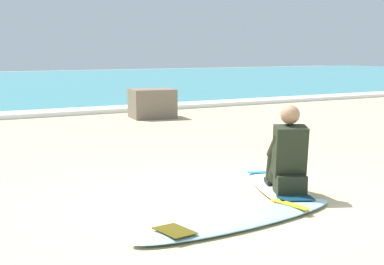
{
  "coord_description": "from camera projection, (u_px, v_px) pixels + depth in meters",
  "views": [
    {
      "loc": [
        -3.35,
        -4.95,
        1.6
      ],
      "look_at": [
        0.45,
        1.33,
        0.55
      ],
      "focal_mm": 54.1,
      "sensor_mm": 36.0,
      "label": 1
    }
  ],
  "objects": [
    {
      "name": "surfer_seated",
      "position": [
        288.0,
        158.0,
        6.29
      ],
      "size": [
        0.61,
        0.77,
        0.95
      ],
      "color": "black",
      "rests_on": "surfboard_main"
    },
    {
      "name": "surfboard_main",
      "position": [
        278.0,
        186.0,
        6.7
      ],
      "size": [
        1.38,
        2.19,
        0.08
      ],
      "color": "white",
      "rests_on": "ground"
    },
    {
      "name": "breaking_foam",
      "position": [
        9.0,
        115.0,
        13.82
      ],
      "size": [
        80.0,
        0.9,
        0.11
      ],
      "primitive_type": "cube",
      "color": "white",
      "rests_on": "ground"
    },
    {
      "name": "ground_plane",
      "position": [
        221.0,
        202.0,
        6.14
      ],
      "size": [
        80.0,
        80.0,
        0.0
      ],
      "primitive_type": "plane",
      "color": "#CCB584"
    },
    {
      "name": "surfboard_spare_near",
      "position": [
        241.0,
        219.0,
        5.38
      ],
      "size": [
        2.4,
        0.75,
        0.08
      ],
      "color": "#9ED1E5",
      "rests_on": "ground"
    },
    {
      "name": "shoreline_rock",
      "position": [
        152.0,
        103.0,
        13.72
      ],
      "size": [
        1.15,
        1.07,
        0.69
      ],
      "primitive_type": "cube",
      "rotation": [
        0.0,
        0.0,
        1.36
      ],
      "color": "#756656",
      "rests_on": "ground"
    }
  ]
}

